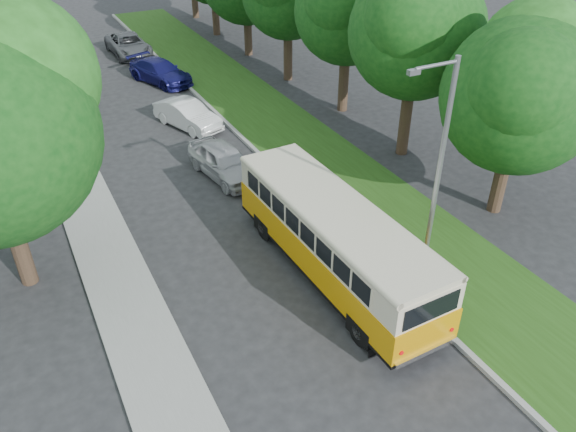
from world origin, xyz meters
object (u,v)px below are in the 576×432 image
lamppost_near (436,176)px  car_blue (160,72)px  car_white (188,115)px  car_silver (224,161)px  lamppost_far (41,57)px  car_grey (128,45)px  vintage_bus (334,241)px

lamppost_near → car_blue: (-1.81, 23.72, -3.66)m
car_white → car_silver: bearing=-112.5°
lamppost_far → car_grey: bearing=60.4°
lamppost_near → car_blue: 24.07m
car_white → car_blue: bearing=64.8°
lamppost_far → car_grey: lamppost_far is taller
lamppost_near → vintage_bus: size_ratio=0.82×
car_blue → lamppost_near: bearing=-106.0°
lamppost_near → lamppost_far: lamppost_near is taller
vintage_bus → car_silver: size_ratio=2.18×
lamppost_near → car_silver: (-2.86, 10.36, -3.61)m
car_grey → lamppost_far: bearing=-121.3°
lamppost_near → vintage_bus: lamppost_near is taller
car_white → car_blue: (0.74, 7.42, 0.01)m
car_silver → car_blue: bearing=76.8°
lamppost_far → car_white: bearing=-19.1°
vintage_bus → car_grey: vintage_bus is taller
lamppost_far → vintage_bus: lamppost_far is taller
lamppost_near → car_blue: size_ratio=1.63×
lamppost_far → car_white: size_ratio=1.76×
lamppost_far → car_grey: 14.10m
vintage_bus → car_white: vintage_bus is taller
lamppost_near → car_white: lamppost_near is taller
lamppost_near → car_silver: 11.34m
car_silver → car_blue: 13.40m
lamppost_far → car_silver: lamppost_far is taller
car_grey → car_silver: bearing=-93.7°
vintage_bus → car_white: size_ratio=2.27×
car_white → car_grey: (0.40, 14.10, 0.03)m
car_blue → lamppost_far: bearing=-164.0°
lamppost_near → car_grey: bearing=94.0°
car_silver → car_grey: (0.71, 20.04, -0.03)m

